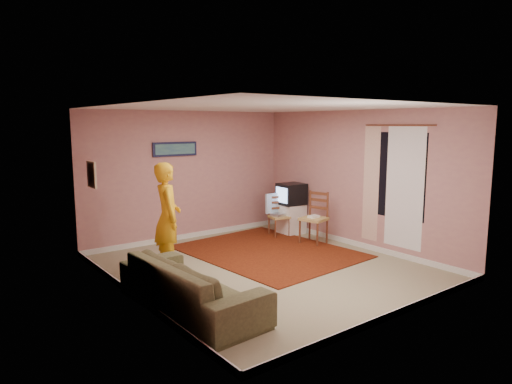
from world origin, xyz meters
TOP-DOWN VIEW (x-y plane):
  - ground at (0.00, 0.00)m, footprint 5.00×5.00m
  - wall_back at (0.00, 2.50)m, footprint 4.50×0.02m
  - wall_front at (0.00, -2.50)m, footprint 4.50×0.02m
  - wall_left at (-2.25, 0.00)m, footprint 0.02×5.00m
  - wall_right at (2.25, 0.00)m, footprint 0.02×5.00m
  - ceiling at (0.00, 0.00)m, footprint 4.50×5.00m
  - baseboard_back at (0.00, 2.49)m, footprint 4.50×0.02m
  - baseboard_front at (0.00, -2.49)m, footprint 4.50×0.02m
  - baseboard_left at (-2.24, 0.00)m, footprint 0.02×5.00m
  - baseboard_right at (2.24, 0.00)m, footprint 0.02×5.00m
  - window at (2.24, -0.90)m, footprint 0.01×1.10m
  - curtain_sheer at (2.23, -1.05)m, footprint 0.01×0.75m
  - curtain_floral at (2.21, -0.35)m, footprint 0.01×0.35m
  - curtain_rod at (2.20, -0.90)m, footprint 0.02×1.40m
  - picture_back at (-0.30, 2.47)m, footprint 0.95×0.04m
  - picture_left at (-2.22, 1.60)m, footprint 0.04×0.38m
  - area_rug at (0.64, 0.70)m, footprint 2.68×3.26m
  - tv_cabinet at (1.95, 1.53)m, footprint 0.50×0.45m
  - crt_tv at (1.94, 1.53)m, footprint 0.56×0.50m
  - chair_a at (1.59, 1.51)m, footprint 0.45×0.44m
  - dvd_player at (1.59, 1.51)m, footprint 0.34×0.26m
  - blue_throw at (1.59, 1.70)m, footprint 0.40×0.05m
  - chair_b at (1.73, 0.62)m, footprint 0.54×0.56m
  - game_console at (1.73, 0.62)m, footprint 0.22×0.16m
  - sofa at (-1.80, -0.77)m, footprint 1.02×2.30m
  - person at (-1.31, 0.83)m, footprint 0.59×0.73m

SIDE VIEW (x-z plane):
  - ground at x=0.00m, z-range 0.00..0.00m
  - area_rug at x=0.64m, z-range 0.00..0.02m
  - baseboard_back at x=0.00m, z-range 0.00..0.10m
  - baseboard_front at x=0.00m, z-range 0.00..0.10m
  - baseboard_left at x=-2.24m, z-range 0.00..0.10m
  - baseboard_right at x=2.24m, z-range 0.00..0.10m
  - tv_cabinet at x=1.95m, z-range 0.00..0.63m
  - sofa at x=-1.80m, z-range 0.00..0.66m
  - dvd_player at x=1.59m, z-range 0.43..0.48m
  - chair_a at x=1.59m, z-range 0.28..0.74m
  - game_console at x=1.73m, z-range 0.52..0.56m
  - chair_b at x=1.73m, z-range 0.35..0.90m
  - blue_throw at x=1.59m, z-range 0.47..0.89m
  - crt_tv at x=1.94m, z-range 0.63..1.08m
  - person at x=-1.31m, z-range 0.00..1.75m
  - curtain_sheer at x=2.23m, z-range 0.20..2.30m
  - curtain_floral at x=2.21m, z-range 0.20..2.30m
  - wall_back at x=0.00m, z-range 0.00..2.60m
  - wall_front at x=0.00m, z-range 0.00..2.60m
  - wall_left at x=-2.25m, z-range 0.00..2.60m
  - wall_right at x=2.25m, z-range 0.00..2.60m
  - window at x=2.24m, z-range 0.70..2.20m
  - picture_left at x=-2.22m, z-range 1.34..1.76m
  - picture_back at x=-0.30m, z-range 1.71..1.99m
  - curtain_rod at x=2.20m, z-range 2.31..2.33m
  - ceiling at x=0.00m, z-range 2.59..2.61m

